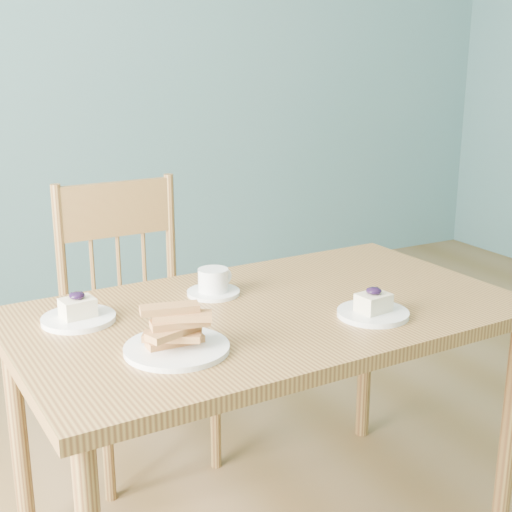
# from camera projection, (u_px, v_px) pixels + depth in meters

# --- Properties ---
(room) EXTENTS (5.01, 5.01, 2.71)m
(room) POSITION_uv_depth(u_px,v_px,m) (449.00, 48.00, 1.63)
(room) COLOR olive
(room) RESTS_ON ground
(dining_table) EXTENTS (1.33, 0.80, 0.70)m
(dining_table) POSITION_uv_depth(u_px,v_px,m) (268.00, 333.00, 1.87)
(dining_table) COLOR #A47C3E
(dining_table) RESTS_ON ground
(dining_chair) EXTENTS (0.44, 0.42, 0.94)m
(dining_chair) POSITION_uv_depth(u_px,v_px,m) (135.00, 322.00, 2.36)
(dining_chair) COLOR #A47C3E
(dining_chair) RESTS_ON ground
(cheesecake_plate_near) EXTENTS (0.18, 0.18, 0.08)m
(cheesecake_plate_near) POSITION_uv_depth(u_px,v_px,m) (373.00, 309.00, 1.79)
(cheesecake_plate_near) COLOR white
(cheesecake_plate_near) RESTS_ON dining_table
(cheesecake_plate_far) EXTENTS (0.18, 0.18, 0.08)m
(cheesecake_plate_far) POSITION_uv_depth(u_px,v_px,m) (78.00, 314.00, 1.76)
(cheesecake_plate_far) COLOR white
(cheesecake_plate_far) RESTS_ON dining_table
(coffee_cup) EXTENTS (0.15, 0.15, 0.07)m
(coffee_cup) POSITION_uv_depth(u_px,v_px,m) (214.00, 284.00, 1.95)
(coffee_cup) COLOR white
(coffee_cup) RESTS_ON dining_table
(biscotti_plate) EXTENTS (0.24, 0.24, 0.11)m
(biscotti_plate) POSITION_uv_depth(u_px,v_px,m) (176.00, 336.00, 1.58)
(biscotti_plate) COLOR white
(biscotti_plate) RESTS_ON dining_table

